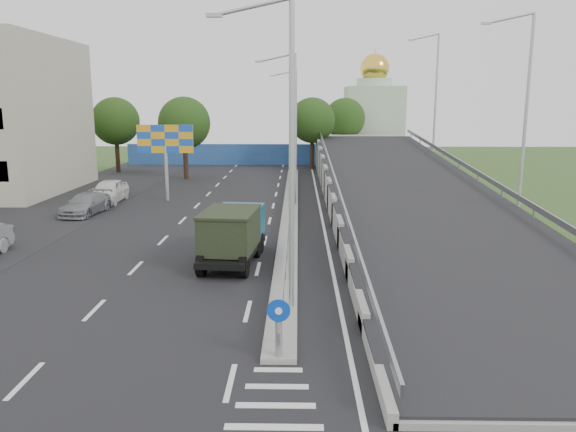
{
  "coord_description": "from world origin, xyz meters",
  "views": [
    {
      "loc": [
        0.51,
        -12.18,
        7.06
      ],
      "look_at": [
        0.08,
        11.76,
        2.2
      ],
      "focal_mm": 35.0,
      "sensor_mm": 36.0,
      "label": 1
    }
  ],
  "objects_px": {
    "billboard": "(165,143)",
    "church": "(373,117)",
    "sign_bollard": "(279,328)",
    "parked_car_e": "(108,191)",
    "lamp_post_far": "(294,115)",
    "lamp_post_near": "(286,142)",
    "dump_truck": "(233,232)",
    "lamp_post_mid": "(292,121)",
    "parked_car_d": "(86,204)"
  },
  "relations": [
    {
      "from": "lamp_post_mid",
      "to": "dump_truck",
      "type": "bearing_deg",
      "value": -100.1
    },
    {
      "from": "lamp_post_far",
      "to": "parked_car_e",
      "type": "relative_size",
      "value": 2.08
    },
    {
      "from": "dump_truck",
      "to": "lamp_post_mid",
      "type": "bearing_deg",
      "value": 85.2
    },
    {
      "from": "lamp_post_mid",
      "to": "billboard",
      "type": "distance_m",
      "value": 9.47
    },
    {
      "from": "sign_bollard",
      "to": "billboard",
      "type": "height_order",
      "value": "billboard"
    },
    {
      "from": "sign_bollard",
      "to": "lamp_post_near",
      "type": "height_order",
      "value": "lamp_post_near"
    },
    {
      "from": "lamp_post_far",
      "to": "parked_car_e",
      "type": "distance_m",
      "value": 23.49
    },
    {
      "from": "lamp_post_far",
      "to": "church",
      "type": "distance_m",
      "value": 17.15
    },
    {
      "from": "church",
      "to": "parked_car_e",
      "type": "xyz_separation_m",
      "value": [
        -23.04,
        -32.81,
        -4.48
      ]
    },
    {
      "from": "dump_truck",
      "to": "parked_car_e",
      "type": "height_order",
      "value": "dump_truck"
    },
    {
      "from": "lamp_post_near",
      "to": "sign_bollard",
      "type": "bearing_deg",
      "value": -91.64
    },
    {
      "from": "lamp_post_far",
      "to": "church",
      "type": "height_order",
      "value": "church"
    },
    {
      "from": "sign_bollard",
      "to": "lamp_post_far",
      "type": "height_order",
      "value": "lamp_post_far"
    },
    {
      "from": "lamp_post_near",
      "to": "billboard",
      "type": "height_order",
      "value": "lamp_post_near"
    },
    {
      "from": "church",
      "to": "dump_truck",
      "type": "xyz_separation_m",
      "value": [
        -12.37,
        -47.89,
        -3.92
      ]
    },
    {
      "from": "lamp_post_near",
      "to": "parked_car_e",
      "type": "relative_size",
      "value": 2.08
    },
    {
      "from": "church",
      "to": "lamp_post_far",
      "type": "bearing_deg",
      "value": -125.24
    },
    {
      "from": "billboard",
      "to": "parked_car_d",
      "type": "xyz_separation_m",
      "value": [
        -4.08,
        -5.1,
        -3.51
      ]
    },
    {
      "from": "lamp_post_mid",
      "to": "parked_car_e",
      "type": "xyz_separation_m",
      "value": [
        -13.15,
        1.19,
        -4.98
      ]
    },
    {
      "from": "lamp_post_near",
      "to": "billboard",
      "type": "bearing_deg",
      "value": 112.49
    },
    {
      "from": "lamp_post_mid",
      "to": "billboard",
      "type": "bearing_deg",
      "value": 167.62
    },
    {
      "from": "sign_bollard",
      "to": "church",
      "type": "relative_size",
      "value": 0.12
    },
    {
      "from": "lamp_post_near",
      "to": "parked_car_d",
      "type": "xyz_separation_m",
      "value": [
        -13.19,
        16.9,
        -5.14
      ]
    },
    {
      "from": "lamp_post_mid",
      "to": "church",
      "type": "xyz_separation_m",
      "value": [
        9.89,
        34.0,
        -0.5
      ]
    },
    {
      "from": "church",
      "to": "billboard",
      "type": "distance_m",
      "value": 37.23
    },
    {
      "from": "billboard",
      "to": "dump_truck",
      "type": "height_order",
      "value": "billboard"
    },
    {
      "from": "dump_truck",
      "to": "parked_car_d",
      "type": "bearing_deg",
      "value": 140.11
    },
    {
      "from": "church",
      "to": "parked_car_e",
      "type": "distance_m",
      "value": 40.34
    },
    {
      "from": "sign_bollard",
      "to": "billboard",
      "type": "distance_m",
      "value": 27.53
    },
    {
      "from": "lamp_post_mid",
      "to": "parked_car_e",
      "type": "height_order",
      "value": "lamp_post_mid"
    },
    {
      "from": "lamp_post_far",
      "to": "parked_car_d",
      "type": "distance_m",
      "value": 27.09
    },
    {
      "from": "church",
      "to": "parked_car_e",
      "type": "relative_size",
      "value": 2.84
    },
    {
      "from": "parked_car_e",
      "to": "lamp_post_near",
      "type": "bearing_deg",
      "value": -59.5
    },
    {
      "from": "parked_car_e",
      "to": "lamp_post_mid",
      "type": "bearing_deg",
      "value": -6.48
    },
    {
      "from": "lamp_post_near",
      "to": "church",
      "type": "relative_size",
      "value": 0.73
    },
    {
      "from": "lamp_post_far",
      "to": "church",
      "type": "relative_size",
      "value": 0.73
    },
    {
      "from": "sign_bollard",
      "to": "lamp_post_mid",
      "type": "bearing_deg",
      "value": 89.74
    },
    {
      "from": "sign_bollard",
      "to": "parked_car_d",
      "type": "relative_size",
      "value": 0.36
    },
    {
      "from": "sign_bollard",
      "to": "parked_car_e",
      "type": "distance_m",
      "value": 28.21
    },
    {
      "from": "dump_truck",
      "to": "parked_car_d",
      "type": "height_order",
      "value": "dump_truck"
    },
    {
      "from": "parked_car_d",
      "to": "sign_bollard",
      "type": "bearing_deg",
      "value": -51.59
    },
    {
      "from": "lamp_post_near",
      "to": "lamp_post_mid",
      "type": "height_order",
      "value": "same"
    },
    {
      "from": "billboard",
      "to": "church",
      "type": "bearing_deg",
      "value": 59.3
    },
    {
      "from": "parked_car_d",
      "to": "parked_car_e",
      "type": "distance_m",
      "value": 4.29
    },
    {
      "from": "parked_car_d",
      "to": "parked_car_e",
      "type": "relative_size",
      "value": 0.95
    },
    {
      "from": "lamp_post_far",
      "to": "billboard",
      "type": "distance_m",
      "value": 20.24
    },
    {
      "from": "sign_bollard",
      "to": "church",
      "type": "xyz_separation_m",
      "value": [
        10.0,
        57.83,
        4.28
      ]
    },
    {
      "from": "lamp_post_mid",
      "to": "billboard",
      "type": "relative_size",
      "value": 1.83
    },
    {
      "from": "lamp_post_mid",
      "to": "lamp_post_far",
      "type": "relative_size",
      "value": 1.0
    },
    {
      "from": "sign_bollard",
      "to": "lamp_post_far",
      "type": "xyz_separation_m",
      "value": [
        0.11,
        43.83,
        4.77
      ]
    }
  ]
}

